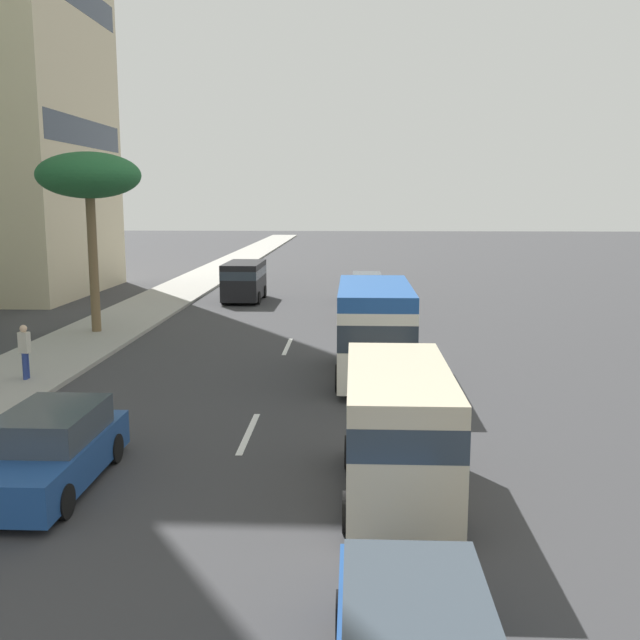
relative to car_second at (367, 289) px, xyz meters
The scene contains 12 objects.
ground_plane 6.88m from the car_second, 150.88° to the left, with size 198.00×198.00×0.00m, color #38383A.
sidewalk_right 13.09m from the car_second, 117.18° to the left, with size 162.00×3.84×0.15m, color #9E9B93.
lane_stripe_mid 23.54m from the car_second, behind, with size 3.20×0.16×0.01m, color silver.
lane_stripe_far 12.98m from the car_second, 165.13° to the left, with size 3.20×0.16×0.01m, color silver.
car_second is the anchor object (origin of this frame).
car_third 6.69m from the car_second, behind, with size 4.42×1.85×1.63m.
car_fourth 27.65m from the car_second, 165.69° to the left, with size 4.61×1.90×1.56m.
van_fifth 6.98m from the car_second, 86.70° to the left, with size 4.63×2.13×2.20m.
van_sixth 27.08m from the car_second, behind, with size 5.06×2.07×2.56m.
minibus_seventh 17.54m from the car_second, behind, with size 6.13×2.42×3.04m.
pedestrian_near_lamp 21.69m from the car_second, 149.49° to the left, with size 0.30×0.36×1.72m.
palm_tree 16.67m from the car_second, 131.31° to the left, with size 4.25×4.25×7.52m.
Camera 1 is at (-3.07, -2.56, 5.74)m, focal length 40.90 mm.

